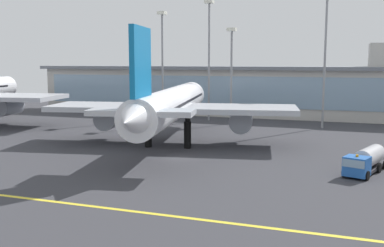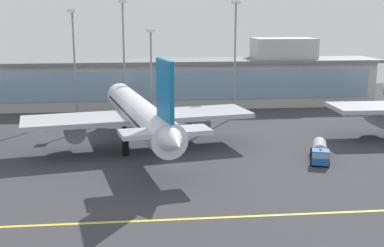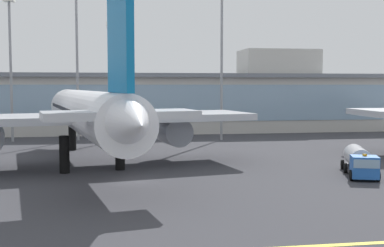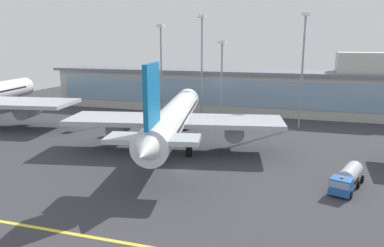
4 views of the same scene
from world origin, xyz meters
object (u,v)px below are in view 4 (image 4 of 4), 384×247
at_px(airliner_near_right, 174,118).
at_px(fuel_tanker_truck, 347,179).
at_px(apron_light_mast_west, 222,69).
at_px(apron_light_mast_east, 161,58).
at_px(apron_light_mast_far_east, 202,53).
at_px(apron_light_mast_centre, 303,56).

bearing_deg(airliner_near_right, fuel_tanker_truck, -120.08).
bearing_deg(apron_light_mast_west, airliner_near_right, -96.23).
bearing_deg(apron_light_mast_west, apron_light_mast_east, 170.01).
distance_m(fuel_tanker_truck, apron_light_mast_far_east, 53.61).
distance_m(fuel_tanker_truck, apron_light_mast_centre, 40.20).
xyz_separation_m(apron_light_mast_west, apron_light_mast_east, (-17.07, 3.01, 2.37)).
height_order(airliner_near_right, apron_light_mast_east, apron_light_mast_east).
height_order(apron_light_mast_east, apron_light_mast_far_east, apron_light_mast_far_east).
height_order(fuel_tanker_truck, apron_light_mast_far_east, apron_light_mast_far_east).
relative_size(fuel_tanker_truck, apron_light_mast_west, 0.46).
height_order(airliner_near_right, fuel_tanker_truck, airliner_near_right).
distance_m(apron_light_mast_west, apron_light_mast_centre, 19.19).
xyz_separation_m(apron_light_mast_centre, apron_light_mast_east, (-35.96, 3.12, -1.01)).
distance_m(apron_light_mast_centre, apron_light_mast_east, 36.10).
relative_size(apron_light_mast_west, apron_light_mast_far_east, 0.76).
bearing_deg(apron_light_mast_east, apron_light_mast_far_east, 2.66).
relative_size(airliner_near_right, apron_light_mast_far_east, 1.92).
height_order(airliner_near_right, apron_light_mast_west, apron_light_mast_west).
bearing_deg(airliner_near_right, apron_light_mast_centre, -50.45).
relative_size(apron_light_mast_centre, apron_light_mast_east, 1.08).
height_order(apron_light_mast_centre, apron_light_mast_far_east, apron_light_mast_far_east).
bearing_deg(apron_light_mast_far_east, fuel_tanker_truck, -51.36).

